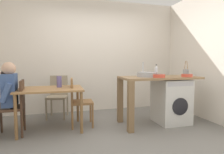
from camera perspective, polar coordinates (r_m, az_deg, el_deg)
The scene contains 18 objects.
ground_plane at distance 3.19m, azimuth 0.43°, elevation -17.45°, with size 5.46×5.46×0.00m, color slate.
wall_back at distance 4.67m, azimuth -5.56°, elevation 6.40°, with size 4.60×0.10×2.70m, color silver.
wall_counter_side at distance 4.12m, azimuth 30.74°, elevation 6.05°, with size 0.10×3.80×2.70m, color silver.
dining_table at distance 3.47m, azimuth -18.22°, elevation -4.85°, with size 1.10×0.76×0.74m.
chair_person_seat at distance 3.47m, azimuth -27.34°, elevation -7.40°, with size 0.42×0.42×0.90m.
chair_opposite at distance 3.56m, azimuth -10.40°, elevation -6.69°, with size 0.42×0.42×0.90m.
chair_spare_by_wall at distance 4.25m, azimuth -16.13°, elevation -4.96°, with size 0.48×0.48×0.90m.
seated_person at distance 3.47m, azimuth -30.08°, elevation -4.77°, with size 0.51×0.52×1.20m.
kitchen_counter at distance 3.63m, azimuth 11.30°, elevation -2.43°, with size 1.50×0.68×0.92m.
washing_machine at distance 3.91m, azimuth 17.48°, elevation -6.96°, with size 0.60×0.61×0.86m.
sink_basin at distance 3.58m, azimuth 10.62°, elevation 0.77°, with size 0.38×0.38×0.09m, color #9EA0A5.
tap at distance 3.74m, azimuth 9.42°, elevation 2.39°, with size 0.02×0.02×0.28m, color #B2B2B7.
bottle_tall_green at distance 3.81m, azimuth 13.35°, elevation 1.84°, with size 0.06×0.06×0.23m.
mixing_bowl at distance 3.47m, azimuth 14.10°, elevation 0.40°, with size 0.22×0.22×0.06m.
utensil_crock at distance 4.10m, azimuth 21.58°, elevation 1.33°, with size 0.11×0.11×0.30m.
colander at distance 3.78m, azimuth 21.86°, elevation 0.49°, with size 0.20×0.20×0.06m.
vase at distance 3.54m, azimuth -15.80°, elevation -1.37°, with size 0.09×0.09×0.20m, color slate.
scissors at distance 3.60m, azimuth 14.35°, elevation 0.06°, with size 0.15×0.06×0.01m.
Camera 1 is at (-0.82, -2.85, 1.19)m, focal length 30.01 mm.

